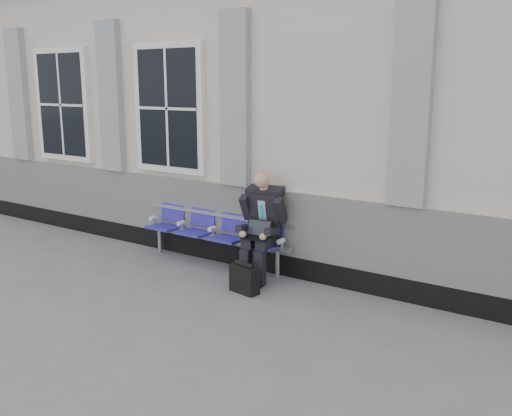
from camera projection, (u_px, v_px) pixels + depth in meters
The scene contains 5 objects.
ground at pixel (86, 272), 8.12m from camera, with size 70.00×70.00×0.00m, color slate.
station_building at pixel (229, 105), 10.45m from camera, with size 14.40×4.40×4.49m.
bench at pixel (215, 228), 8.35m from camera, with size 2.60×0.47×0.91m.
businessman at pixel (262, 222), 7.69m from camera, with size 0.64×0.86×1.48m.
briefcase at pixel (244, 279), 7.27m from camera, with size 0.42×0.23×0.40m.
Camera 1 is at (6.34, -5.04, 2.63)m, focal length 40.00 mm.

